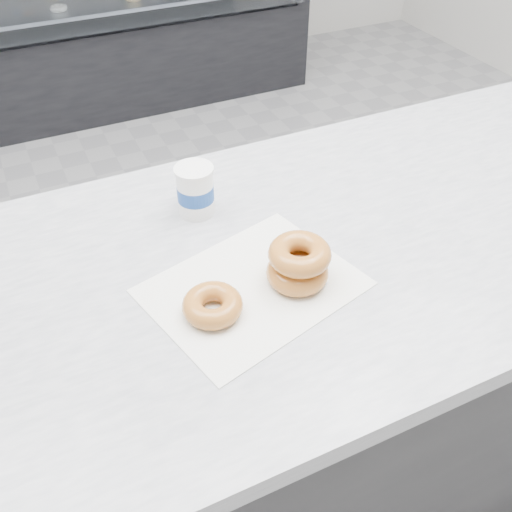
% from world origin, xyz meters
% --- Properties ---
extents(ground, '(5.00, 5.00, 0.00)m').
position_xyz_m(ground, '(0.00, 0.00, 0.00)').
color(ground, '#939396').
rests_on(ground, ground).
extents(counter, '(3.06, 0.76, 0.90)m').
position_xyz_m(counter, '(0.00, -0.60, 0.45)').
color(counter, '#333335').
rests_on(counter, ground).
extents(display_case, '(2.40, 0.74, 1.25)m').
position_xyz_m(display_case, '(0.00, 2.12, 0.49)').
color(display_case, black).
rests_on(display_case, ground).
extents(wax_paper, '(0.39, 0.34, 0.00)m').
position_xyz_m(wax_paper, '(-0.29, -0.66, 0.90)').
color(wax_paper, white).
rests_on(wax_paper, counter).
extents(donut_single, '(0.12, 0.12, 0.03)m').
position_xyz_m(donut_single, '(-0.38, -0.69, 0.92)').
color(donut_single, '#BF7034').
rests_on(donut_single, wax_paper).
extents(donut_stack, '(0.12, 0.12, 0.07)m').
position_xyz_m(donut_stack, '(-0.22, -0.68, 0.94)').
color(donut_stack, '#BF7034').
rests_on(donut_stack, wax_paper).
extents(coffee_cup, '(0.09, 0.09, 0.10)m').
position_xyz_m(coffee_cup, '(-0.30, -0.42, 0.95)').
color(coffee_cup, white).
rests_on(coffee_cup, counter).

